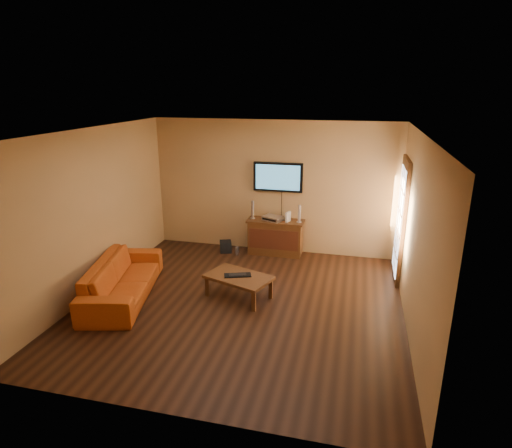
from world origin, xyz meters
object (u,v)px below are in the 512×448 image
(speaker_right, at_px, (299,214))
(keyboard, at_px, (238,275))
(television, at_px, (278,177))
(subwoofer, at_px, (226,247))
(av_receiver, at_px, (273,218))
(speaker_left, at_px, (253,210))
(coffee_table, at_px, (239,279))
(sofa, at_px, (122,273))
(game_console, at_px, (288,217))
(media_console, at_px, (275,237))
(bottle, at_px, (237,251))

(speaker_right, relative_size, keyboard, 0.77)
(television, distance_m, subwoofer, 1.82)
(television, relative_size, subwoofer, 4.26)
(television, xyz_separation_m, subwoofer, (-1.03, -0.34, -1.46))
(av_receiver, bearing_deg, speaker_left, -158.76)
(television, relative_size, coffee_table, 0.84)
(av_receiver, bearing_deg, sofa, -105.50)
(television, bearing_deg, speaker_left, -160.32)
(television, xyz_separation_m, keyboard, (-0.22, -2.22, -1.19))
(game_console, bearing_deg, speaker_right, 22.57)
(media_console, bearing_deg, game_console, -6.77)
(media_console, relative_size, bottle, 5.49)
(television, bearing_deg, speaker_right, -23.46)
(coffee_table, relative_size, speaker_right, 3.29)
(av_receiver, bearing_deg, coffee_table, -70.43)
(speaker_left, height_order, game_console, speaker_left)
(speaker_left, distance_m, subwoofer, 0.96)
(media_console, distance_m, bottle, 0.84)
(media_console, relative_size, subwoofer, 4.92)
(keyboard, bearing_deg, bottle, 106.59)
(speaker_left, height_order, keyboard, speaker_left)
(speaker_right, xyz_separation_m, subwoofer, (-1.51, -0.13, -0.77))
(speaker_right, bearing_deg, television, 156.54)
(sofa, relative_size, keyboard, 4.61)
(bottle, bearing_deg, keyboard, -73.41)
(sofa, xyz_separation_m, bottle, (1.32, 2.15, -0.32))
(subwoofer, relative_size, bottle, 1.12)
(television, xyz_separation_m, bottle, (-0.74, -0.48, -1.48))
(av_receiver, bearing_deg, game_console, 20.33)
(sofa, xyz_separation_m, av_receiver, (2.01, 2.44, 0.35))
(media_console, height_order, speaker_right, speaker_right)
(sofa, xyz_separation_m, subwoofer, (1.03, 2.30, -0.30))
(coffee_table, height_order, speaker_right, speaker_right)
(av_receiver, height_order, game_console, game_console)
(speaker_right, xyz_separation_m, keyboard, (-0.71, -2.01, -0.50))
(sofa, bearing_deg, media_console, -53.54)
(coffee_table, height_order, av_receiver, av_receiver)
(coffee_table, xyz_separation_m, game_console, (0.47, 2.00, 0.49))
(coffee_table, height_order, speaker_left, speaker_left)
(subwoofer, distance_m, bottle, 0.33)
(media_console, distance_m, television, 1.23)
(media_console, xyz_separation_m, subwoofer, (-1.03, -0.15, -0.25))
(television, height_order, subwoofer, television)
(av_receiver, bearing_deg, bottle, -133.10)
(sofa, relative_size, game_console, 10.50)
(media_console, xyz_separation_m, bottle, (-0.74, -0.30, -0.27))
(coffee_table, height_order, subwoofer, coffee_table)
(media_console, xyz_separation_m, sofa, (-2.06, -2.45, 0.06))
(sofa, bearing_deg, television, -51.54)
(speaker_right, height_order, game_console, speaker_right)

